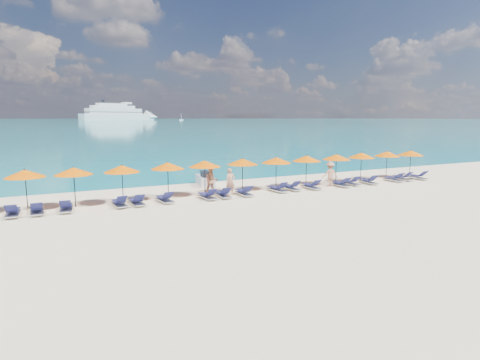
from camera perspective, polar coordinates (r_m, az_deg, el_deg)
name	(u,v)px	position (r m, az deg, el deg)	size (l,w,h in m)	color
ground	(264,210)	(21.87, 3.43, -4.22)	(1400.00, 1400.00, 0.00)	beige
sea	(52,120)	(678.66, -25.18, 7.74)	(1600.00, 1300.00, 0.01)	#1FA9B2
cruise_ship	(122,114)	(571.88, -16.37, 8.98)	(113.27, 58.10, 31.84)	silver
sailboat_near	(151,119)	(538.98, -12.51, 8.40)	(6.60, 2.20, 12.11)	silver
sailboat_far	(181,120)	(537.63, -8.36, 8.49)	(5.16, 1.72, 9.46)	silver
jetski	(205,180)	(29.63, -4.99, 0.05)	(1.52, 2.89, 0.98)	silver
beachgoer_a	(230,182)	(25.58, -1.37, -0.26)	(0.64, 0.42, 1.76)	tan
beachgoer_b	(212,181)	(25.78, -4.07, -0.16)	(0.88, 0.50, 1.80)	tan
beachgoer_c	(330,174)	(29.60, 12.70, 0.83)	(1.17, 0.54, 1.80)	tan
umbrella_2	(25,174)	(24.04, -28.27, 0.81)	(2.10, 2.10, 2.28)	black
umbrella_3	(73,171)	(23.96, -22.60, 1.17)	(2.10, 2.10, 2.28)	black
umbrella_4	(122,169)	(24.15, -16.46, 1.55)	(2.10, 2.10, 2.28)	black
umbrella_5	(168,166)	(24.98, -10.25, 2.01)	(2.10, 2.10, 2.28)	black
umbrella_6	(205,164)	(25.70, -5.04, 2.32)	(2.10, 2.10, 2.28)	black
umbrella_7	(242,162)	(26.83, 0.35, 2.63)	(2.10, 2.10, 2.28)	black
umbrella_8	(276,160)	(27.84, 5.18, 2.83)	(2.10, 2.10, 2.28)	black
umbrella_9	(307,158)	(29.28, 9.45, 3.04)	(2.10, 2.10, 2.28)	black
umbrella_10	(336,157)	(30.80, 13.56, 3.20)	(2.10, 2.10, 2.28)	black
umbrella_11	(362,155)	(32.63, 16.90, 3.38)	(2.10, 2.10, 2.28)	black
umbrella_12	(387,154)	(34.55, 20.21, 3.51)	(2.10, 2.10, 2.28)	black
umbrella_13	(411,153)	(36.18, 23.13, 3.56)	(2.10, 2.10, 2.28)	black
lounger_3	(13,212)	(23.30, -29.61, -3.98)	(0.69, 1.72, 0.66)	silver
lounger_4	(37,210)	(23.21, -26.93, -3.82)	(0.67, 1.72, 0.66)	silver
lounger_5	(66,207)	(23.23, -23.50, -3.58)	(0.76, 1.75, 0.66)	silver
lounger_6	(119,203)	(23.40, -16.77, -3.12)	(0.74, 1.74, 0.66)	silver
lounger_7	(137,201)	(23.53, -14.45, -2.96)	(0.69, 1.73, 0.66)	silver
lounger_8	(165,199)	(23.94, -10.66, -2.62)	(0.79, 1.75, 0.66)	silver
lounger_9	(207,196)	(24.50, -4.66, -2.23)	(0.77, 1.75, 0.66)	silver
lounger_10	(223,194)	(24.98, -2.41, -1.99)	(0.72, 1.74, 0.66)	silver
lounger_11	(244,192)	(25.55, 0.59, -1.73)	(0.65, 1.71, 0.66)	silver
lounger_12	(277,188)	(26.95, 5.34, -1.21)	(0.77, 1.75, 0.66)	silver
lounger_13	(291,187)	(27.60, 7.28, -1.00)	(0.63, 1.70, 0.66)	silver
lounger_14	(311,186)	(28.27, 10.12, -0.83)	(0.63, 1.70, 0.66)	silver
lounger_15	(341,184)	(29.70, 14.13, -0.49)	(0.67, 1.72, 0.66)	silver
lounger_16	(351,182)	(30.56, 15.47, -0.29)	(0.63, 1.70, 0.66)	silver
lounger_17	(368,181)	(31.50, 17.80, -0.12)	(0.79, 1.75, 0.66)	silver
lounger_18	(394,179)	(33.36, 21.06, 0.20)	(0.63, 1.70, 0.66)	silver
lounger_19	(402,177)	(34.18, 22.09, 0.33)	(0.70, 1.73, 0.66)	silver
lounger_20	(418,176)	(35.24, 23.95, 0.46)	(0.67, 1.72, 0.66)	silver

